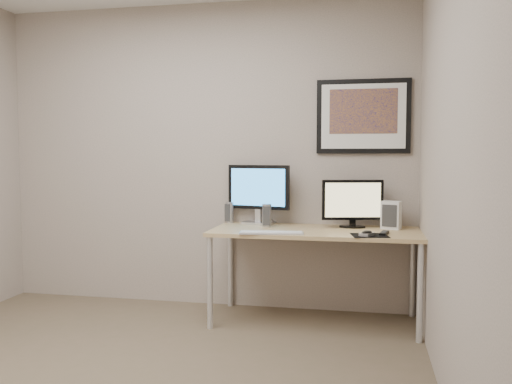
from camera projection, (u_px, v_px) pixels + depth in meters
floor at (119, 382)px, 3.12m from camera, size 3.60×3.60×0.00m
room at (146, 102)px, 3.45m from camera, size 3.60×3.60×3.60m
desk at (315, 238)px, 4.20m from camera, size 1.60×0.70×0.73m
framed_art at (363, 116)px, 4.38m from camera, size 0.75×0.04×0.60m
monitor_large at (259, 191)px, 4.52m from camera, size 0.54×0.22×0.49m
monitor_tv at (353, 202)px, 4.29m from camera, size 0.48×0.16×0.38m
speaker_left at (230, 212)px, 4.62m from camera, size 0.09×0.09×0.18m
speaker_right at (267, 215)px, 4.35m from camera, size 0.08×0.08×0.19m
keyboard at (271, 233)px, 3.98m from camera, size 0.48×0.19×0.02m
mousepad at (370, 235)px, 3.89m from camera, size 0.29×0.26×0.00m
mouse at (367, 233)px, 3.86m from camera, size 0.11×0.13×0.04m
remote at (384, 233)px, 3.95m from camera, size 0.08×0.18×0.02m
fan_unit at (391, 215)px, 4.23m from camera, size 0.17×0.14×0.22m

